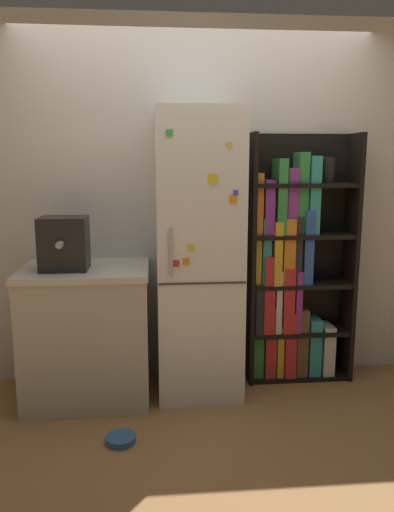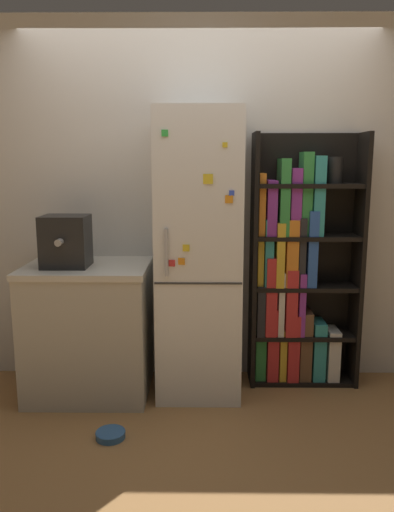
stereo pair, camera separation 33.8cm
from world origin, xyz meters
name	(u,v)px [view 1 (the left image)]	position (x,y,z in m)	size (l,w,h in m)	color
ground_plane	(201,399)	(0.00, 0.00, 0.00)	(16.00, 16.00, 0.00)	#A87542
wall_back	(194,203)	(0.00, 0.47, 1.30)	(8.00, 0.05, 2.60)	silver
refrigerator	(198,256)	(0.00, 0.16, 0.97)	(0.57, 0.60, 1.94)	white
bookshelf	(290,272)	(0.69, 0.33, 0.80)	(0.77, 0.28, 1.80)	black
kitchen_counter	(88,333)	(-0.76, 0.13, 0.46)	(0.84, 0.67, 0.91)	#BCB7A8
espresso_machine	(64,243)	(-0.88, 0.07, 1.08)	(0.30, 0.32, 0.34)	black
pet_bowl	(121,439)	(-0.51, -0.50, 0.02)	(0.18, 0.18, 0.04)	#3366A5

